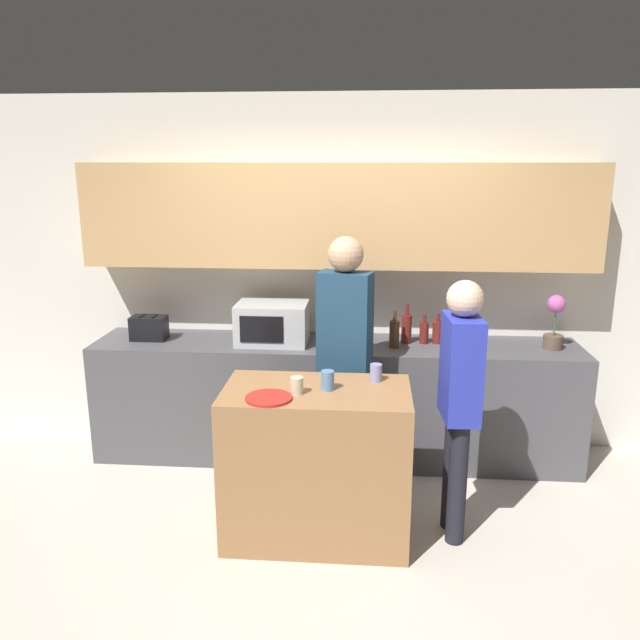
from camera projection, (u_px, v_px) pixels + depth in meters
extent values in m
plane|color=beige|center=(320.00, 565.00, 3.51)|extent=(14.00, 14.00, 0.00)
cube|color=silver|center=(338.00, 275.00, 4.85)|extent=(6.40, 0.08, 2.70)
cube|color=tan|center=(337.00, 215.00, 4.54)|extent=(3.74, 0.32, 0.75)
cube|color=#4C4C51|center=(335.00, 400.00, 4.74)|extent=(3.60, 0.62, 0.90)
cube|color=#996B42|center=(317.00, 463.00, 3.71)|extent=(1.09, 0.61, 0.93)
cube|color=#B7BABC|center=(273.00, 323.00, 4.62)|extent=(0.52, 0.38, 0.30)
cube|color=black|center=(261.00, 329.00, 4.43)|extent=(0.31, 0.01, 0.19)
cube|color=black|center=(149.00, 328.00, 4.70)|extent=(0.26, 0.16, 0.18)
cube|color=black|center=(142.00, 316.00, 4.69)|extent=(0.02, 0.11, 0.01)
cube|color=black|center=(155.00, 316.00, 4.68)|extent=(0.02, 0.11, 0.01)
cylinder|color=brown|center=(553.00, 342.00, 4.48)|extent=(0.14, 0.14, 0.10)
cylinder|color=#38662D|center=(555.00, 323.00, 4.45)|extent=(0.01, 0.01, 0.18)
sphere|color=#B25199|center=(556.00, 304.00, 4.41)|extent=(0.13, 0.13, 0.13)
cylinder|color=#472814|center=(394.00, 334.00, 4.49)|extent=(0.07, 0.07, 0.20)
cylinder|color=#472814|center=(395.00, 316.00, 4.46)|extent=(0.03, 0.03, 0.08)
cylinder|color=maroon|center=(406.00, 329.00, 4.61)|extent=(0.08, 0.08, 0.21)
cylinder|color=maroon|center=(407.00, 309.00, 4.58)|extent=(0.03, 0.03, 0.08)
cylinder|color=maroon|center=(424.00, 333.00, 4.61)|extent=(0.07, 0.07, 0.16)
cylinder|color=maroon|center=(425.00, 318.00, 4.58)|extent=(0.02, 0.02, 0.06)
cylinder|color=maroon|center=(438.00, 332.00, 4.61)|extent=(0.08, 0.08, 0.16)
cylinder|color=maroon|center=(438.00, 317.00, 4.59)|extent=(0.03, 0.03, 0.06)
cylinder|color=maroon|center=(456.00, 333.00, 4.49)|extent=(0.08, 0.08, 0.23)
cylinder|color=maroon|center=(457.00, 312.00, 4.45)|extent=(0.03, 0.03, 0.09)
cylinder|color=red|center=(269.00, 398.00, 3.44)|extent=(0.26, 0.26, 0.01)
cylinder|color=#557FA9|center=(328.00, 380.00, 3.58)|extent=(0.08, 0.08, 0.11)
cylinder|color=beige|center=(297.00, 385.00, 3.52)|extent=(0.07, 0.07, 0.10)
cylinder|color=#8788C0|center=(376.00, 373.00, 3.72)|extent=(0.07, 0.07, 0.10)
cylinder|color=black|center=(457.00, 483.00, 3.64)|extent=(0.11, 0.11, 0.76)
cylinder|color=black|center=(452.00, 470.00, 3.80)|extent=(0.11, 0.11, 0.76)
cube|color=#2A35AF|center=(461.00, 368.00, 3.55)|extent=(0.21, 0.35, 0.60)
sphere|color=beige|center=(465.00, 299.00, 3.45)|extent=(0.21, 0.21, 0.21)
cylinder|color=black|center=(355.00, 432.00, 4.23)|extent=(0.11, 0.11, 0.85)
cylinder|color=black|center=(333.00, 429.00, 4.28)|extent=(0.11, 0.11, 0.85)
cube|color=navy|center=(345.00, 323.00, 4.07)|extent=(0.38, 0.27, 0.67)
sphere|color=tan|center=(346.00, 254.00, 3.96)|extent=(0.23, 0.23, 0.23)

